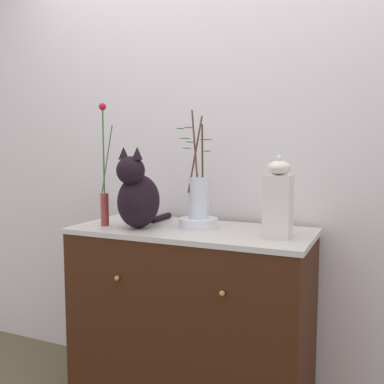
{
  "coord_description": "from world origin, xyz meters",
  "views": [
    {
      "loc": [
        0.86,
        -1.95,
        1.35
      ],
      "look_at": [
        0.0,
        0.0,
        1.12
      ],
      "focal_mm": 41.15,
      "sensor_mm": 36.0,
      "label": 1
    }
  ],
  "objects_px": {
    "bowl_porcelain": "(198,223)",
    "cat_sitting": "(138,196)",
    "vase_slim_green": "(104,191)",
    "jar_lidded_porcelain": "(278,200)",
    "sideboard": "(192,320)",
    "vase_glass_clear": "(198,193)"
  },
  "relations": [
    {
      "from": "bowl_porcelain",
      "to": "cat_sitting",
      "type": "bearing_deg",
      "value": -154.16
    },
    {
      "from": "vase_slim_green",
      "to": "jar_lidded_porcelain",
      "type": "distance_m",
      "value": 0.87
    },
    {
      "from": "sideboard",
      "to": "bowl_porcelain",
      "type": "xyz_separation_m",
      "value": [
        0.02,
        0.03,
        0.49
      ]
    },
    {
      "from": "vase_glass_clear",
      "to": "vase_slim_green",
      "type": "bearing_deg",
      "value": -162.02
    },
    {
      "from": "sideboard",
      "to": "vase_slim_green",
      "type": "xyz_separation_m",
      "value": [
        -0.43,
        -0.11,
        0.65
      ]
    },
    {
      "from": "sideboard",
      "to": "bowl_porcelain",
      "type": "bearing_deg",
      "value": 57.5
    },
    {
      "from": "vase_slim_green",
      "to": "vase_glass_clear",
      "type": "distance_m",
      "value": 0.47
    },
    {
      "from": "sideboard",
      "to": "vase_slim_green",
      "type": "bearing_deg",
      "value": -165.21
    },
    {
      "from": "cat_sitting",
      "to": "vase_slim_green",
      "type": "xyz_separation_m",
      "value": [
        -0.18,
        -0.02,
        0.02
      ]
    },
    {
      "from": "cat_sitting",
      "to": "jar_lidded_porcelain",
      "type": "height_order",
      "value": "cat_sitting"
    },
    {
      "from": "cat_sitting",
      "to": "vase_slim_green",
      "type": "height_order",
      "value": "vase_slim_green"
    },
    {
      "from": "jar_lidded_porcelain",
      "to": "sideboard",
      "type": "bearing_deg",
      "value": 174.87
    },
    {
      "from": "vase_glass_clear",
      "to": "sideboard",
      "type": "bearing_deg",
      "value": -120.12
    },
    {
      "from": "sideboard",
      "to": "bowl_porcelain",
      "type": "height_order",
      "value": "bowl_porcelain"
    },
    {
      "from": "cat_sitting",
      "to": "jar_lidded_porcelain",
      "type": "xyz_separation_m",
      "value": [
        0.68,
        0.06,
        0.0
      ]
    },
    {
      "from": "sideboard",
      "to": "cat_sitting",
      "type": "height_order",
      "value": "cat_sitting"
    },
    {
      "from": "cat_sitting",
      "to": "vase_glass_clear",
      "type": "bearing_deg",
      "value": 25.97
    },
    {
      "from": "bowl_porcelain",
      "to": "vase_slim_green",
      "type": "bearing_deg",
      "value": -162.07
    },
    {
      "from": "sideboard",
      "to": "cat_sitting",
      "type": "relative_size",
      "value": 2.56
    },
    {
      "from": "bowl_porcelain",
      "to": "jar_lidded_porcelain",
      "type": "height_order",
      "value": "jar_lidded_porcelain"
    },
    {
      "from": "jar_lidded_porcelain",
      "to": "vase_slim_green",
      "type": "bearing_deg",
      "value": -175.03
    },
    {
      "from": "vase_glass_clear",
      "to": "jar_lidded_porcelain",
      "type": "bearing_deg",
      "value": -9.73
    }
  ]
}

